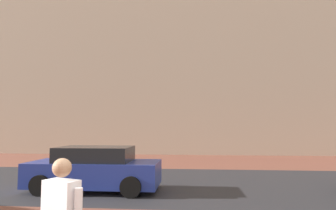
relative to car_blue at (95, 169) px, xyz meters
The scene contains 4 objects.
ground_plane 3.99m from the car_blue, 51.65° to the left, with size 120.00×120.00×0.00m, color brown.
street_asphalt_strip 3.01m from the car_blue, 33.65° to the left, with size 120.00×7.38×0.00m, color #2D2D33.
landmark_building 22.76m from the car_blue, 87.02° to the left, with size 29.03×14.01×41.09m.
car_blue is the anchor object (origin of this frame).
Camera 1 is at (0.85, -2.65, 2.08)m, focal length 30.98 mm.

